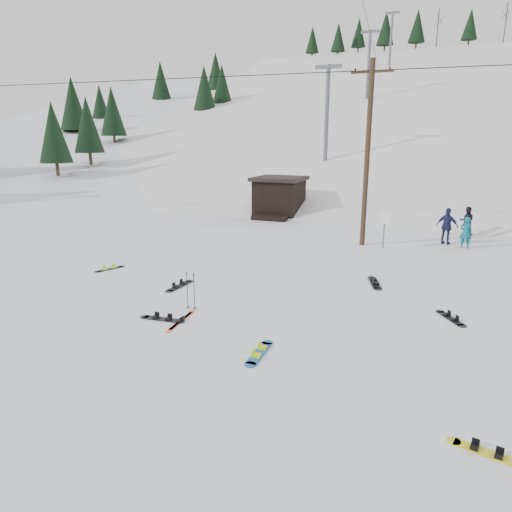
% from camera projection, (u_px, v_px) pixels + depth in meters
% --- Properties ---
extents(ground, '(200.00, 200.00, 0.00)m').
position_uv_depth(ground, '(193.00, 351.00, 11.78)').
color(ground, silver).
rests_on(ground, ground).
extents(ski_slope, '(60.00, 85.24, 65.97)m').
position_uv_depth(ski_slope, '(391.00, 266.00, 64.11)').
color(ski_slope, silver).
rests_on(ski_slope, ground).
extents(ridge_left, '(47.54, 95.03, 58.38)m').
position_uv_depth(ridge_left, '(147.00, 247.00, 70.72)').
color(ridge_left, silver).
rests_on(ridge_left, ground).
extents(treeline_left, '(20.00, 64.00, 10.00)m').
position_uv_depth(treeline_left, '(119.00, 180.00, 60.06)').
color(treeline_left, black).
rests_on(treeline_left, ground).
extents(treeline_crest, '(50.00, 6.00, 10.00)m').
position_uv_depth(treeline_crest, '(413.00, 167.00, 88.92)').
color(treeline_crest, black).
rests_on(treeline_crest, ski_slope).
extents(utility_pole, '(2.00, 0.26, 9.00)m').
position_uv_depth(utility_pole, '(367.00, 152.00, 22.44)').
color(utility_pole, '#3A2819').
rests_on(utility_pole, ground).
extents(trail_sign, '(0.50, 0.09, 1.85)m').
position_uv_depth(trail_sign, '(384.00, 223.00, 22.51)').
color(trail_sign, '#595B60').
rests_on(trail_sign, ground).
extents(lift_hut, '(3.40, 4.10, 2.75)m').
position_uv_depth(lift_hut, '(279.00, 197.00, 32.05)').
color(lift_hut, black).
rests_on(lift_hut, ground).
extents(lift_tower_near, '(2.20, 0.36, 8.00)m').
position_uv_depth(lift_tower_near, '(327.00, 107.00, 38.18)').
color(lift_tower_near, '#595B60').
rests_on(lift_tower_near, ski_slope).
extents(lift_tower_mid, '(2.20, 0.36, 8.00)m').
position_uv_depth(lift_tower_mid, '(369.00, 61.00, 54.50)').
color(lift_tower_mid, '#595B60').
rests_on(lift_tower_mid, ski_slope).
extents(lift_tower_far, '(2.20, 0.36, 8.00)m').
position_uv_depth(lift_tower_far, '(391.00, 35.00, 70.81)').
color(lift_tower_far, '#595B60').
rests_on(lift_tower_far, ski_slope).
extents(hero_snowboard, '(0.35, 1.60, 0.11)m').
position_uv_depth(hero_snowboard, '(259.00, 353.00, 11.65)').
color(hero_snowboard, '#1858A2').
rests_on(hero_snowboard, ground).
extents(hero_skis, '(0.25, 1.78, 0.09)m').
position_uv_depth(hero_skis, '(181.00, 320.00, 13.71)').
color(hero_skis, '#C64414').
rests_on(hero_skis, ground).
extents(ski_poles, '(0.34, 0.09, 1.23)m').
position_uv_depth(ski_poles, '(191.00, 291.00, 14.53)').
color(ski_poles, black).
rests_on(ski_poles, ground).
extents(board_scatter_a, '(1.49, 0.37, 0.10)m').
position_uv_depth(board_scatter_a, '(162.00, 319.00, 13.84)').
color(board_scatter_a, black).
rests_on(board_scatter_a, ground).
extents(board_scatter_b, '(0.37, 1.61, 0.11)m').
position_uv_depth(board_scatter_b, '(180.00, 286.00, 16.95)').
color(board_scatter_b, black).
rests_on(board_scatter_b, ground).
extents(board_scatter_c, '(0.68, 1.27, 0.09)m').
position_uv_depth(board_scatter_c, '(110.00, 269.00, 19.16)').
color(board_scatter_c, black).
rests_on(board_scatter_c, ground).
extents(board_scatter_d, '(0.88, 1.25, 0.10)m').
position_uv_depth(board_scatter_d, '(451.00, 318.00, 13.90)').
color(board_scatter_d, black).
rests_on(board_scatter_d, ground).
extents(board_scatter_e, '(1.29, 0.50, 0.09)m').
position_uv_depth(board_scatter_e, '(486.00, 452.00, 7.96)').
color(board_scatter_e, yellow).
rests_on(board_scatter_e, ground).
extents(board_scatter_f, '(0.73, 1.65, 0.12)m').
position_uv_depth(board_scatter_f, '(375.00, 283.00, 17.28)').
color(board_scatter_f, black).
rests_on(board_scatter_f, ground).
extents(skier_teal, '(0.58, 0.39, 1.58)m').
position_uv_depth(skier_teal, '(466.00, 233.00, 22.70)').
color(skier_teal, '#0A5D6D').
rests_on(skier_teal, ground).
extents(skier_dark, '(0.80, 0.63, 1.62)m').
position_uv_depth(skier_dark, '(467.00, 221.00, 25.80)').
color(skier_dark, black).
rests_on(skier_dark, ground).
extents(skier_navy, '(1.20, 0.80, 1.90)m').
position_uv_depth(skier_navy, '(447.00, 226.00, 23.49)').
color(skier_navy, '#1C1B45').
rests_on(skier_navy, ground).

